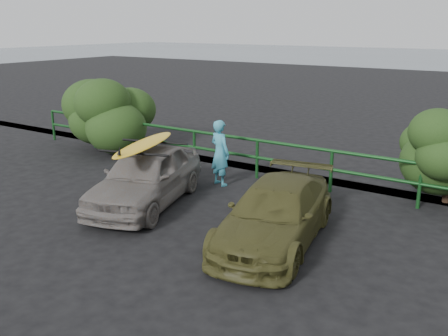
# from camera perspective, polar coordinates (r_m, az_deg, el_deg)

# --- Properties ---
(ground) EXTENTS (80.00, 80.00, 0.00)m
(ground) POSITION_cam_1_polar(r_m,az_deg,el_deg) (9.89, -16.25, -7.34)
(ground) COLOR black
(guardrail) EXTENTS (14.00, 0.08, 1.04)m
(guardrail) POSITION_cam_1_polar(r_m,az_deg,el_deg) (13.29, 0.06, 1.70)
(guardrail) COLOR #123F17
(guardrail) RESTS_ON ground
(shrub_left) EXTENTS (3.20, 2.40, 2.18)m
(shrub_left) POSITION_cam_1_polar(r_m,az_deg,el_deg) (16.52, -13.27, 6.16)
(shrub_left) COLOR #254117
(shrub_left) RESTS_ON ground
(shrub_right) EXTENTS (3.20, 2.40, 2.28)m
(shrub_right) POSITION_cam_1_polar(r_m,az_deg,el_deg) (11.74, 22.33, 1.65)
(shrub_right) COLOR #254117
(shrub_right) RESTS_ON ground
(sedan) EXTENTS (2.48, 3.99, 1.27)m
(sedan) POSITION_cam_1_polar(r_m,az_deg,el_deg) (10.99, -8.94, -0.98)
(sedan) COLOR slate
(sedan) RESTS_ON ground
(olive_vehicle) EXTENTS (2.18, 3.97, 1.09)m
(olive_vehicle) POSITION_cam_1_polar(r_m,az_deg,el_deg) (9.05, 5.90, -5.23)
(olive_vehicle) COLOR #45441E
(olive_vehicle) RESTS_ON ground
(man) EXTENTS (0.68, 0.54, 1.62)m
(man) POSITION_cam_1_polar(r_m,az_deg,el_deg) (12.15, -0.46, 1.75)
(man) COLOR teal
(man) RESTS_ON ground
(roof_rack) EXTENTS (1.83, 1.51, 0.05)m
(roof_rack) POSITION_cam_1_polar(r_m,az_deg,el_deg) (10.82, -9.09, 2.36)
(roof_rack) COLOR black
(roof_rack) RESTS_ON sedan
(surfboard) EXTENTS (1.26, 2.66, 0.08)m
(surfboard) POSITION_cam_1_polar(r_m,az_deg,el_deg) (10.81, -9.11, 2.70)
(surfboard) COLOR gold
(surfboard) RESTS_ON roof_rack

